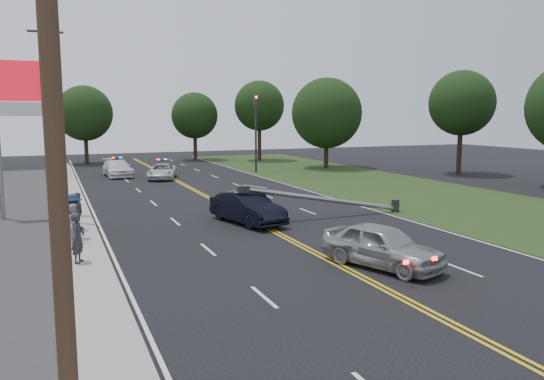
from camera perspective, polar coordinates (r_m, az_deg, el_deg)
name	(u,v)px	position (r m, az deg, el deg)	size (l,w,h in m)	color
ground	(340,266)	(19.17, 7.28, -8.09)	(120.00, 120.00, 0.00)	black
sidewalk	(75,228)	(26.47, -20.39, -3.88)	(1.80, 70.00, 0.12)	#9D978E
grass_verge	(448,200)	(34.90, 18.40, -1.07)	(12.00, 80.00, 0.01)	#233414
centerline_yellow	(245,216)	(28.03, -2.96, -2.82)	(0.36, 80.00, 0.00)	gold
pylon_sign	(21,101)	(29.95, -25.34, 8.63)	(3.20, 0.35, 8.00)	gray
traffic_signal	(256,127)	(49.17, -1.75, 6.81)	(0.28, 0.41, 7.05)	#2D2D30
fallen_streetlight	(333,200)	(27.79, 6.59, -1.06)	(9.36, 0.44, 1.91)	#2D2D30
utility_pole_near	(54,133)	(7.93, -22.38, 5.72)	(1.60, 0.28, 10.00)	#382619
utility_pole_mid	(50,120)	(27.92, -22.73, 7.00)	(1.60, 0.28, 10.00)	#382619
utility_pole_far	(50,117)	(49.92, -22.79, 7.22)	(1.60, 0.28, 10.00)	#382619
tree_6	(85,113)	(61.07, -19.52, 7.78)	(5.96, 5.96, 8.44)	black
tree_7	(195,116)	(63.24, -8.33, 7.92)	(5.40, 5.40, 7.90)	black
tree_8	(259,106)	(61.93, -1.37, 9.03)	(5.77, 5.77, 9.21)	black
tree_9	(327,113)	(53.36, 5.90, 8.22)	(6.98, 6.98, 8.95)	black
tree_13	(462,103)	(50.35, 19.74, 8.78)	(5.75, 5.75, 9.21)	black
crashed_sedan	(247,208)	(26.14, -2.68, -1.91)	(1.65, 4.72, 1.56)	black
waiting_sedan	(382,246)	(19.09, 11.76, -5.89)	(1.81, 4.49, 1.53)	#9B9FA3
emergency_a	(162,172)	(45.01, -11.72, 1.96)	(2.08, 4.52, 1.26)	silver
emergency_b	(117,168)	(47.81, -16.31, 2.29)	(2.08, 5.11, 1.48)	silver
bystander_a	(78,238)	(19.98, -20.15, -4.85)	(0.65, 0.43, 1.80)	#2A2932
bystander_b	(74,223)	(23.19, -20.49, -3.34)	(0.78, 0.61, 1.61)	#B0B0B5
bystander_c	(74,216)	(23.90, -20.55, -2.67)	(1.23, 0.71, 1.90)	#19253F
bystander_d	(78,211)	(25.57, -20.13, -2.17)	(1.01, 0.42, 1.73)	#564844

